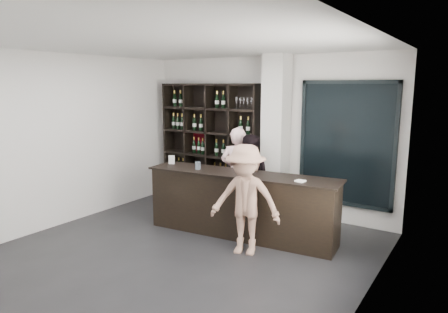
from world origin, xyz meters
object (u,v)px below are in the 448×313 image
Objects in this scene: wine_shelf at (210,144)px; tasting_counter at (241,204)px; customer at (245,200)px; taster_black at (249,179)px; taster_pink at (237,173)px.

tasting_counter is (1.50, -1.29, -0.69)m from wine_shelf.
customer is (0.40, -0.54, 0.27)m from tasting_counter.
taster_black is at bearing 104.75° from customer.
customer reaches higher than taster_black.
wine_shelf is 1.55m from taster_black.
taster_pink reaches higher than customer.
wine_shelf is at bearing 122.94° from customer.
taster_pink is 1.06× the size of taster_black.
tasting_counter is at bearing 88.00° from taster_black.
taster_black is (0.31, -0.14, -0.05)m from taster_pink.
wine_shelf is 1.53× the size of customer.
wine_shelf is 1.54× the size of taster_black.
tasting_counter is 0.66m from taster_black.
taster_black is (1.31, -0.72, -0.42)m from wine_shelf.
customer is at bearing 97.53° from taster_black.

